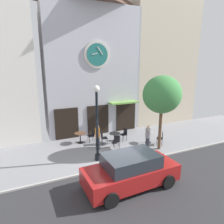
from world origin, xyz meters
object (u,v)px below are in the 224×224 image
Objects in this scene: cafe_table_center at (80,135)px; cafe_table_near_curb at (148,135)px; cafe_chair_curbside at (103,137)px; parked_car_red at (131,171)px; street_lamp at (97,124)px; pedestrian_grey at (148,138)px; cafe_chair_left_end at (116,140)px; pedestrian_orange at (98,137)px; cafe_chair_under_awning at (124,133)px; street_tree at (162,95)px; cafe_chair_near_tree at (92,135)px; cafe_table_center_right at (115,136)px; cafe_chair_facing_street at (161,137)px.

cafe_table_near_curb is (4.40, -1.91, -0.03)m from cafe_table_center.
cafe_chair_curbside is 0.21× the size of parked_car_red.
street_lamp is at bearing -85.85° from cafe_table_center.
cafe_chair_left_end is at bearing 145.70° from pedestrian_grey.
cafe_table_center is 0.47× the size of pedestrian_orange.
pedestrian_grey is (-0.78, -1.05, 0.34)m from cafe_table_near_curb.
street_lamp is at bearing -143.45° from cafe_chair_under_awning.
street_tree is at bearing -87.62° from cafe_table_near_curb.
cafe_chair_left_end is 4.25m from parked_car_red.
cafe_table_center is 0.88× the size of cafe_chair_near_tree.
street_lamp reaches higher than cafe_table_center_right.
cafe_chair_near_tree is at bearing 89.16° from parked_car_red.
parked_car_red is at bearing -106.73° from cafe_table_center_right.
street_lamp is 2.02m from pedestrian_orange.
cafe_chair_curbside is (-3.61, 1.69, 0.00)m from cafe_chair_facing_street.
cafe_chair_under_awning is at bearing 36.55° from street_lamp.
cafe_chair_left_end is at bearing -55.86° from cafe_chair_near_tree.
street_lamp is 0.91× the size of street_tree.
cafe_table_center_right is 0.98× the size of cafe_table_near_curb.
cafe_chair_facing_street reaches higher than cafe_table_near_curb.
pedestrian_grey is (-1.37, -0.40, 0.33)m from cafe_chair_facing_street.
street_tree is 2.85m from pedestrian_grey.
cafe_chair_facing_street is at bearing -28.92° from cafe_table_center_right.
cafe_chair_under_awning is (-1.94, 1.73, 0.00)m from cafe_chair_facing_street.
cafe_chair_left_end and cafe_chair_under_awning have the same top height.
cafe_table_center is at bearing 152.76° from cafe_chair_facing_street.
cafe_chair_left_end is at bearing 166.28° from cafe_chair_facing_street.
cafe_table_center is at bearing 115.86° from pedestrian_orange.
cafe_table_center is 0.88× the size of cafe_chair_curbside.
cafe_table_center_right is 0.84× the size of cafe_chair_under_awning.
cafe_table_near_curb is at bearing 92.38° from street_tree.
cafe_chair_near_tree is at bearing 141.08° from street_tree.
parked_car_red is (-0.65, -5.02, 0.23)m from cafe_chair_curbside.
cafe_chair_near_tree is (-0.56, 0.72, 0.00)m from cafe_chair_curbside.
pedestrian_orange is at bearing -134.41° from cafe_chair_curbside.
cafe_table_center_right is at bearing 158.16° from cafe_table_near_curb.
street_tree reaches higher than pedestrian_grey.
cafe_chair_facing_street is at bearing -27.24° from cafe_table_center.
cafe_chair_curbside is (1.16, 2.06, -1.67)m from street_lamp.
cafe_chair_near_tree is at bearing 134.91° from pedestrian_grey.
cafe_table_center_right is 1.57m from pedestrian_orange.
cafe_chair_under_awning is (1.10, 0.99, 0.00)m from cafe_chair_left_end.
street_tree is 4.32m from cafe_table_center_right.
street_lamp is 2.60× the size of pedestrian_orange.
cafe_table_near_curb reaches higher than cafe_table_center_right.
cafe_table_center_right is 0.45× the size of pedestrian_grey.
cafe_chair_left_end is at bearing 73.29° from parked_car_red.
pedestrian_grey is (2.88, -1.44, 0.00)m from pedestrian_orange.
cafe_table_center_right is at bearing 73.17° from cafe_chair_left_end.
parked_car_red is at bearing -132.68° from cafe_table_near_curb.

